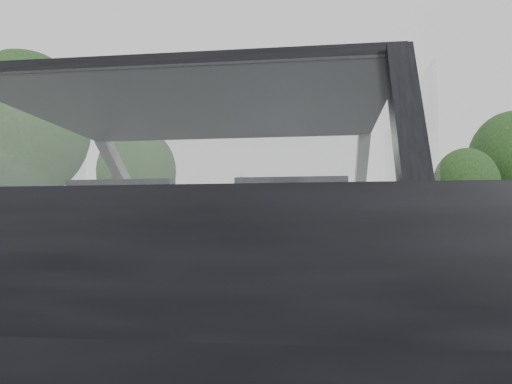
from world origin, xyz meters
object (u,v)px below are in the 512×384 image
(cat, at_px, (274,199))
(subject_car, at_px, (221,255))
(other_car, at_px, (317,238))
(highway_sign, at_px, (435,222))

(cat, bearing_deg, subject_car, -100.19)
(cat, bearing_deg, other_car, 97.68)
(subject_car, distance_m, cat, 0.78)
(highway_sign, bearing_deg, subject_car, -126.45)
(cat, relative_size, other_car, 0.12)
(cat, distance_m, highway_sign, 18.44)
(cat, distance_m, other_car, 16.43)
(subject_car, bearing_deg, other_car, 88.88)
(other_car, bearing_deg, subject_car, -96.03)
(other_car, distance_m, highway_sign, 5.00)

